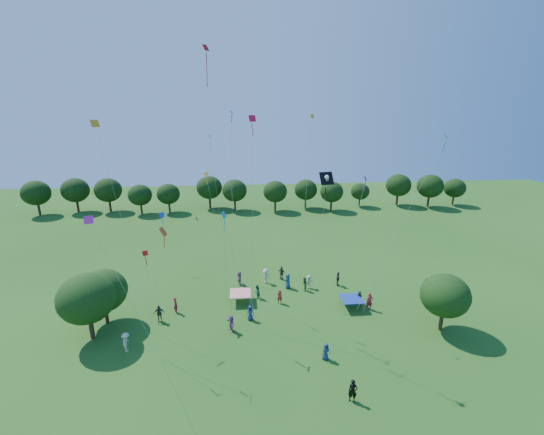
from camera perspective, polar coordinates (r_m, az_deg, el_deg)
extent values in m
cylinder|color=#422B19|center=(37.72, -26.44, -15.35)|extent=(0.40, 0.40, 1.95)
ellipsoid|color=#193C11|center=(36.26, -27.09, -11.23)|extent=(4.89, 4.89, 4.41)
cylinder|color=#422B19|center=(39.53, -24.51, -13.83)|extent=(0.32, 0.32, 1.58)
ellipsoid|color=#193C11|center=(38.29, -25.01, -10.36)|extent=(4.46, 4.46, 4.01)
cylinder|color=#422B19|center=(38.55, 24.99, -14.58)|extent=(0.36, 0.36, 1.74)
ellipsoid|color=#193C11|center=(37.26, 25.52, -10.98)|extent=(4.37, 4.37, 3.93)
cylinder|color=#422B19|center=(82.70, -32.70, 1.05)|extent=(0.44, 0.44, 2.15)
ellipsoid|color=black|center=(82.01, -33.06, 3.24)|extent=(5.17, 5.17, 4.65)
cylinder|color=#422B19|center=(81.35, -28.16, 1.53)|extent=(0.45, 0.45, 2.17)
ellipsoid|color=black|center=(80.64, -28.48, 3.79)|extent=(5.22, 5.22, 4.70)
cylinder|color=#422B19|center=(78.77, -24.04, 1.62)|extent=(0.44, 0.44, 2.15)
ellipsoid|color=black|center=(78.05, -24.33, 3.94)|extent=(5.17, 5.17, 4.65)
cylinder|color=#422B19|center=(74.78, -19.79, 1.22)|extent=(0.38, 0.38, 1.87)
ellipsoid|color=black|center=(74.10, -20.01, 3.33)|extent=(4.48, 4.48, 4.03)
cylinder|color=#422B19|center=(74.20, -15.78, 1.47)|extent=(0.38, 0.38, 1.84)
ellipsoid|color=black|center=(73.53, -15.95, 3.57)|extent=(4.42, 4.42, 3.98)
cylinder|color=#422B19|center=(75.42, -9.69, 2.24)|extent=(0.44, 0.44, 2.14)
ellipsoid|color=black|center=(74.66, -9.82, 4.66)|extent=(5.14, 5.14, 4.63)
cylinder|color=#422B19|center=(73.09, -5.82, 1.88)|extent=(0.42, 0.42, 2.03)
ellipsoid|color=black|center=(72.34, -5.89, 4.23)|extent=(4.86, 4.86, 4.37)
cylinder|color=#422B19|center=(72.34, 0.50, 1.78)|extent=(0.40, 0.40, 1.96)
ellipsoid|color=black|center=(71.61, 0.51, 4.08)|extent=(4.71, 4.71, 4.24)
cylinder|color=#422B19|center=(74.69, 5.26, 2.18)|extent=(0.39, 0.39, 1.91)
ellipsoid|color=black|center=(73.99, 5.33, 4.36)|extent=(4.59, 4.59, 4.13)
cylinder|color=#422B19|center=(73.65, 9.24, 1.81)|extent=(0.39, 0.39, 1.89)
ellipsoid|color=black|center=(72.96, 9.35, 3.98)|extent=(4.54, 4.54, 4.08)
cylinder|color=#422B19|center=(77.92, 13.54, 2.28)|extent=(0.33, 0.33, 1.58)
ellipsoid|color=black|center=(77.36, 13.66, 4.00)|extent=(3.80, 3.80, 3.42)
cylinder|color=#422B19|center=(81.04, 19.01, 2.58)|extent=(0.44, 0.44, 2.13)
ellipsoid|color=black|center=(80.34, 19.23, 4.81)|extent=(5.12, 5.12, 4.61)
cylinder|color=#422B19|center=(81.88, 23.29, 2.27)|extent=(0.45, 0.45, 2.18)
ellipsoid|color=black|center=(81.17, 23.57, 4.53)|extent=(5.24, 5.24, 4.72)
cylinder|color=#422B19|center=(85.80, 26.51, 2.36)|extent=(0.37, 0.37, 1.81)
ellipsoid|color=black|center=(85.23, 26.75, 4.14)|extent=(4.35, 4.35, 3.91)
cube|color=red|center=(39.57, -4.97, -11.74)|extent=(2.20, 2.20, 0.08)
cylinder|color=#999999|center=(38.96, -6.45, -13.12)|extent=(0.05, 0.05, 1.10)
cylinder|color=#999999|center=(38.95, -3.43, -13.05)|extent=(0.05, 0.05, 1.10)
cylinder|color=#999999|center=(40.70, -6.40, -11.71)|extent=(0.05, 0.05, 1.10)
cylinder|color=#999999|center=(40.69, -3.53, -11.64)|extent=(0.05, 0.05, 1.10)
cube|color=navy|center=(39.28, 12.40, -12.34)|extent=(2.20, 2.20, 0.08)
cylinder|color=#999999|center=(38.43, 11.33, -13.84)|extent=(0.05, 0.05, 1.10)
cylinder|color=#999999|center=(39.00, 14.23, -13.55)|extent=(0.05, 0.05, 1.10)
cylinder|color=#999999|center=(40.08, 10.53, -12.40)|extent=(0.05, 0.05, 1.10)
cylinder|color=#999999|center=(40.64, 13.31, -12.15)|extent=(0.05, 0.05, 1.10)
imported|color=black|center=(28.92, 12.56, -25.03)|extent=(0.73, 0.56, 1.74)
imported|color=navy|center=(32.16, 8.44, -20.08)|extent=(0.83, 0.64, 1.50)
imported|color=maroon|center=(38.96, -14.87, -13.14)|extent=(0.69, 0.75, 1.68)
imported|color=#2E6029|center=(40.00, 13.54, -12.25)|extent=(0.89, 0.83, 1.62)
imported|color=beige|center=(43.35, -0.99, -9.16)|extent=(1.30, 1.05, 1.83)
imported|color=#37302C|center=(43.49, 10.31, -9.44)|extent=(0.54, 1.04, 1.72)
imported|color=#895085|center=(35.23, -6.44, -16.18)|extent=(1.11, 1.63, 1.64)
imported|color=navy|center=(42.30, 2.49, -9.92)|extent=(0.93, 0.96, 1.77)
imported|color=maroon|center=(39.35, 1.19, -12.28)|extent=(0.61, 0.42, 1.57)
imported|color=#29602D|center=(41.89, 5.09, -10.39)|extent=(0.48, 0.82, 1.61)
imported|color=beige|center=(34.91, -21.91, -17.70)|extent=(0.59, 1.18, 1.75)
imported|color=#372E2C|center=(44.22, 1.53, -8.70)|extent=(1.06, 0.98, 1.70)
imported|color=#844D73|center=(43.15, -5.15, -9.48)|extent=(0.57, 1.56, 1.67)
imported|color=navy|center=(36.69, -3.44, -14.71)|extent=(0.77, 0.43, 1.54)
imported|color=maroon|center=(39.49, 15.05, -12.60)|extent=(0.73, 0.52, 1.83)
imported|color=#29613A|center=(40.26, -2.37, -11.56)|extent=(0.77, 0.88, 1.58)
imported|color=#B7AD92|center=(42.57, 5.81, -9.95)|extent=(1.05, 0.50, 1.59)
imported|color=#413C34|center=(37.93, -17.29, -14.18)|extent=(1.10, 0.63, 1.77)
cube|color=black|center=(28.01, 8.56, 6.09)|extent=(1.14, 0.75, 0.90)
cube|color=black|center=(28.32, 8.43, 3.61)|extent=(0.20, 0.25, 1.18)
sphere|color=white|center=(27.94, 8.60, 6.27)|extent=(0.33, 0.33, 0.33)
cylinder|color=white|center=(27.99, 8.58, 5.70)|extent=(0.24, 0.46, 0.31)
cylinder|color=white|center=(27.99, 8.58, 5.70)|extent=(0.24, 0.46, 0.31)
cylinder|color=beige|center=(30.68, 7.29, -6.57)|extent=(0.45, 1.40, 13.09)
cube|color=red|center=(36.98, -10.36, 24.74)|extent=(0.63, 0.71, 0.56)
cube|color=red|center=(36.82, -10.19, 21.81)|extent=(0.17, 0.64, 2.94)
cylinder|color=beige|center=(33.79, -6.54, 5.05)|extent=(3.83, 6.97, 23.61)
cube|color=red|center=(31.89, -3.11, 15.26)|extent=(0.65, 0.45, 0.53)
cube|color=red|center=(31.98, -3.09, 13.61)|extent=(0.17, 0.24, 1.08)
cylinder|color=beige|center=(32.72, -3.08, -0.77)|extent=(0.33, 1.47, 17.53)
cube|color=#F1440C|center=(28.72, -16.70, -2.15)|extent=(0.45, 0.77, 0.65)
cube|color=#F1440C|center=(29.07, -16.53, -3.84)|extent=(0.18, 0.20, 0.91)
cylinder|color=beige|center=(30.92, -17.75, -10.93)|extent=(2.04, 0.12, 9.37)
cube|color=orange|center=(36.60, -26.03, 13.12)|extent=(0.76, 0.73, 0.62)
cylinder|color=beige|center=(35.42, -22.27, -1.09)|extent=(4.10, 4.27, 17.02)
cube|color=#167B3B|center=(35.01, 25.62, 11.45)|extent=(0.42, 0.54, 0.40)
cube|color=#167B3B|center=(35.13, 25.39, 10.01)|extent=(0.17, 0.27, 1.18)
cylinder|color=beige|center=(34.95, 19.21, -1.75)|extent=(6.74, 0.21, 16.14)
cube|color=blue|center=(47.21, -16.90, 0.41)|extent=(0.70, 0.55, 0.55)
cube|color=blue|center=(47.50, -16.80, -0.57)|extent=(0.13, 0.22, 0.92)
cylinder|color=beige|center=(45.09, -12.41, -4.11)|extent=(7.70, 5.23, 5.58)
cube|color=#A41B88|center=(26.61, -26.84, -0.33)|extent=(0.64, 0.49, 0.46)
cylinder|color=beige|center=(29.84, -22.24, -10.28)|extent=(2.14, 3.37, 11.43)
cube|color=white|center=(37.44, -9.73, 12.43)|extent=(0.55, 0.53, 0.38)
cube|color=white|center=(37.56, -9.66, 11.23)|extent=(0.08, 0.23, 0.99)
cylinder|color=beige|center=(38.42, -8.22, 0.38)|extent=(1.31, 0.94, 15.70)
cube|color=#0BA1B3|center=(30.75, -7.58, 0.39)|extent=(0.47, 0.64, 0.53)
cube|color=#0BA1B3|center=(31.09, -7.50, -1.34)|extent=(0.16, 0.28, 1.23)
cylinder|color=beige|center=(33.60, -7.35, -7.49)|extent=(0.23, 2.25, 9.79)
cube|color=red|center=(29.36, -19.29, -5.32)|extent=(0.45, 0.38, 0.35)
cube|color=red|center=(29.65, -19.14, -6.48)|extent=(0.11, 0.20, 0.83)
cylinder|color=beige|center=(31.48, -18.74, -12.00)|extent=(0.42, 0.82, 7.91)
cube|color=#EAA40C|center=(34.12, 6.34, 15.49)|extent=(0.41, 0.36, 0.34)
cylinder|color=beige|center=(34.83, 5.11, 0.48)|extent=(1.19, 1.25, 17.74)
cube|color=#FFAA16|center=(44.23, -10.29, 6.74)|extent=(0.48, 0.34, 0.37)
cube|color=#FFAA16|center=(44.43, -10.23, 5.75)|extent=(0.18, 0.22, 1.01)
cylinder|color=beige|center=(43.51, -8.79, -0.99)|extent=(2.06, 4.15, 10.87)
cube|color=green|center=(43.91, -11.71, -0.25)|extent=(0.31, 0.51, 0.43)
cylinder|color=beige|center=(43.64, -9.35, -4.52)|extent=(3.51, 2.39, 5.78)
cube|color=#1621DE|center=(35.98, -6.39, 16.08)|extent=(0.32, 0.44, 0.33)
cube|color=#1621DE|center=(36.04, -6.36, 15.11)|extent=(0.14, 0.17, 0.70)
cylinder|color=beige|center=(37.48, -6.28, 1.89)|extent=(0.48, 0.45, 18.05)
cube|color=purple|center=(35.96, 14.43, 5.93)|extent=(0.43, 0.51, 0.42)
cube|color=purple|center=(36.16, 14.31, 4.69)|extent=(0.11, 0.24, 1.02)
cylinder|color=beige|center=(36.65, 12.29, -3.76)|extent=(2.41, 1.31, 11.97)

